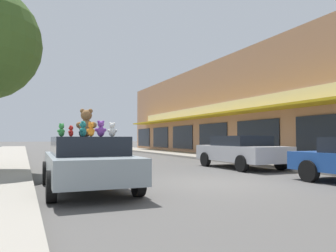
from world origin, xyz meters
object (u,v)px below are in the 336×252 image
at_px(teddy_bear_black, 81,132).
at_px(teddy_bear_blue, 84,133).
at_px(teddy_bear_green, 61,130).
at_px(parked_car_far_center, 241,151).
at_px(teddy_bear_purple, 101,129).
at_px(teddy_bear_red, 71,131).
at_px(teddy_bear_white, 112,130).
at_px(teddy_bear_giant, 86,123).
at_px(teddy_bear_teal, 83,129).
at_px(plush_art_car, 87,161).
at_px(teddy_bear_orange, 91,130).

distance_m(teddy_bear_black, teddy_bear_blue, 0.78).
distance_m(teddy_bear_green, parked_car_far_center, 8.87).
bearing_deg(parked_car_far_center, teddy_bear_green, -153.22).
distance_m(teddy_bear_purple, teddy_bear_red, 0.67).
relative_size(teddy_bear_white, teddy_bear_red, 1.30).
height_order(teddy_bear_giant, teddy_bear_black, teddy_bear_giant).
xyz_separation_m(teddy_bear_black, teddy_bear_teal, (-0.22, -1.66, 0.03)).
xyz_separation_m(teddy_bear_white, parked_car_far_center, (6.80, 4.33, -0.74)).
bearing_deg(plush_art_car, teddy_bear_giant, -114.30).
xyz_separation_m(teddy_bear_blue, parked_car_far_center, (7.23, 3.04, -0.69)).
bearing_deg(teddy_bear_orange, teddy_bear_red, -87.24).
height_order(teddy_bear_red, parked_car_far_center, teddy_bear_red).
distance_m(teddy_bear_purple, teddy_bear_black, 1.89).
bearing_deg(teddy_bear_purple, teddy_bear_blue, -84.68).
relative_size(plush_art_car, teddy_bear_red, 17.63).
xyz_separation_m(teddy_bear_black, teddy_bear_orange, (-0.15, -2.24, 0.00)).
xyz_separation_m(teddy_bear_black, teddy_bear_blue, (-0.06, -0.77, -0.05)).
relative_size(plush_art_car, parked_car_far_center, 1.02).
relative_size(plush_art_car, teddy_bear_orange, 13.93).
bearing_deg(teddy_bear_green, teddy_bear_teal, 142.36).
height_order(plush_art_car, teddy_bear_white, teddy_bear_white).
relative_size(teddy_bear_giant, teddy_bear_orange, 2.17).
distance_m(teddy_bear_purple, teddy_bear_teal, 0.43).
relative_size(teddy_bear_white, teddy_bear_teal, 0.89).
distance_m(plush_art_car, teddy_bear_purple, 1.12).
distance_m(plush_art_car, teddy_bear_blue, 0.79).
height_order(teddy_bear_giant, teddy_bear_red, teddy_bear_giant).
height_order(teddy_bear_white, teddy_bear_orange, teddy_bear_white).
relative_size(teddy_bear_giant, teddy_bear_white, 2.12).
bearing_deg(teddy_bear_green, teddy_bear_orange, 93.68).
height_order(teddy_bear_red, teddy_bear_green, teddy_bear_green).
xyz_separation_m(teddy_bear_giant, teddy_bear_green, (-0.65, -0.50, -0.19)).
height_order(teddy_bear_red, teddy_bear_black, teddy_bear_black).
height_order(teddy_bear_white, teddy_bear_black, teddy_bear_white).
relative_size(plush_art_car, teddy_bear_white, 13.60).
bearing_deg(plush_art_car, teddy_bear_black, 90.45).
bearing_deg(parked_car_far_center, teddy_bear_black, -162.45).
bearing_deg(teddy_bear_white, parked_car_far_center, -109.14).
bearing_deg(teddy_bear_red, teddy_bear_blue, -174.11).
bearing_deg(teddy_bear_giant, teddy_bear_blue, -71.87).
bearing_deg(teddy_bear_green, parked_car_far_center, 163.21).
xyz_separation_m(teddy_bear_green, teddy_bear_teal, (0.49, 0.05, 0.03)).
distance_m(teddy_bear_white, teddy_bear_orange, 0.55).
bearing_deg(teddy_bear_giant, teddy_bear_green, 57.91).
bearing_deg(teddy_bear_giant, teddy_bear_white, 137.82).
height_order(teddy_bear_white, teddy_bear_teal, teddy_bear_teal).
xyz_separation_m(teddy_bear_red, teddy_bear_orange, (0.37, -0.46, 0.03)).
bearing_deg(teddy_bear_giant, teddy_bear_red, 72.14).
height_order(teddy_bear_black, teddy_bear_orange, teddy_bear_orange).
bearing_deg(parked_car_far_center, teddy_bear_purple, -149.41).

